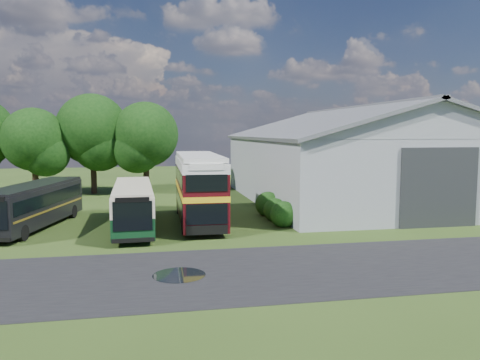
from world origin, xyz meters
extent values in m
plane|color=#243B12|center=(0.00, 0.00, 0.00)|extent=(120.00, 120.00, 0.00)
cube|color=black|center=(3.00, -3.00, 0.00)|extent=(60.00, 8.00, 0.02)
cylinder|color=black|center=(-1.50, -3.00, 0.00)|extent=(2.20, 2.20, 0.01)
cube|color=gray|center=(15.00, 16.00, 2.75)|extent=(18.00, 24.00, 5.50)
cube|color=#2D3033|center=(15.00, 3.92, 2.50)|extent=(5.20, 0.18, 5.00)
cylinder|color=black|center=(-13.00, 23.50, 1.53)|extent=(0.56, 0.56, 3.06)
sphere|color=black|center=(-13.00, 23.50, 5.27)|extent=(5.78, 5.78, 5.78)
cylinder|color=black|center=(-8.00, 24.80, 1.80)|extent=(0.56, 0.56, 3.60)
sphere|color=black|center=(-8.00, 24.80, 6.20)|extent=(6.80, 6.80, 6.80)
cylinder|color=black|center=(-3.00, 23.80, 1.66)|extent=(0.56, 0.56, 3.31)
sphere|color=black|center=(-3.00, 23.80, 5.70)|extent=(6.26, 6.26, 6.26)
sphere|color=#194714|center=(5.60, 6.00, 0.00)|extent=(1.70, 1.70, 1.70)
sphere|color=#194714|center=(5.60, 8.00, 0.00)|extent=(1.60, 1.60, 1.60)
sphere|color=#194714|center=(5.60, 10.00, 0.00)|extent=(1.80, 1.80, 1.80)
cube|color=black|center=(-3.68, 7.07, 1.51)|extent=(2.61, 10.02, 2.48)
cube|color=#41090E|center=(0.50, 8.33, 2.40)|extent=(2.85, 10.50, 4.18)
cube|color=black|center=(-9.70, 8.48, 1.51)|extent=(4.45, 10.22, 2.48)
camera|label=1|loc=(-2.57, -22.03, 5.93)|focal=35.00mm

